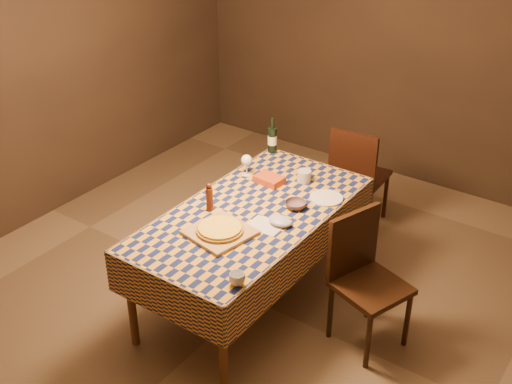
% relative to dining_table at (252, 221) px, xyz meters
% --- Properties ---
extents(room, '(5.00, 5.10, 2.70)m').
position_rel_dining_table_xyz_m(room, '(0.00, 0.00, 0.66)').
color(room, brown).
rests_on(room, ground).
extents(dining_table, '(0.94, 1.84, 0.77)m').
position_rel_dining_table_xyz_m(dining_table, '(0.00, 0.00, 0.00)').
color(dining_table, brown).
rests_on(dining_table, ground).
extents(cutting_board, '(0.44, 0.44, 0.02)m').
position_rel_dining_table_xyz_m(cutting_board, '(-0.00, -0.35, 0.09)').
color(cutting_board, '#A27F4C').
rests_on(cutting_board, dining_table).
extents(pizza, '(0.36, 0.36, 0.03)m').
position_rel_dining_table_xyz_m(pizza, '(-0.00, -0.35, 0.11)').
color(pizza, '#986619').
rests_on(pizza, cutting_board).
extents(pepper_mill, '(0.06, 0.06, 0.21)m').
position_rel_dining_table_xyz_m(pepper_mill, '(-0.25, -0.15, 0.17)').
color(pepper_mill, '#4E1E12').
rests_on(pepper_mill, dining_table).
extents(bowl, '(0.17, 0.17, 0.05)m').
position_rel_dining_table_xyz_m(bowl, '(0.22, 0.22, 0.10)').
color(bowl, '#5D444E').
rests_on(bowl, dining_table).
extents(wine_glass, '(0.08, 0.08, 0.17)m').
position_rel_dining_table_xyz_m(wine_glass, '(-0.35, 0.42, 0.19)').
color(wine_glass, white).
rests_on(wine_glass, dining_table).
extents(wine_bottle, '(0.09, 0.09, 0.29)m').
position_rel_dining_table_xyz_m(wine_bottle, '(-0.41, 0.86, 0.19)').
color(wine_bottle, black).
rests_on(wine_bottle, dining_table).
extents(deli_tub, '(0.11, 0.11, 0.09)m').
position_rel_dining_table_xyz_m(deli_tub, '(0.06, 0.58, 0.12)').
color(deli_tub, silver).
rests_on(deli_tub, dining_table).
extents(takeout_container, '(0.22, 0.16, 0.05)m').
position_rel_dining_table_xyz_m(takeout_container, '(-0.14, 0.41, 0.10)').
color(takeout_container, '#B24017').
rests_on(takeout_container, dining_table).
extents(white_plate, '(0.27, 0.27, 0.01)m').
position_rel_dining_table_xyz_m(white_plate, '(0.33, 0.44, 0.08)').
color(white_plate, white).
rests_on(white_plate, dining_table).
extents(tumbler, '(0.12, 0.12, 0.08)m').
position_rel_dining_table_xyz_m(tumbler, '(0.40, -0.71, 0.11)').
color(tumbler, silver).
rests_on(tumbler, dining_table).
extents(flour_patch, '(0.23, 0.18, 0.00)m').
position_rel_dining_table_xyz_m(flour_patch, '(0.18, -0.10, 0.08)').
color(flour_patch, silver).
rests_on(flour_patch, dining_table).
extents(flour_bag, '(0.17, 0.13, 0.05)m').
position_rel_dining_table_xyz_m(flour_bag, '(0.25, -0.02, 0.10)').
color(flour_bag, '#A5B2D3').
rests_on(flour_bag, dining_table).
extents(chair_far, '(0.44, 0.45, 0.93)m').
position_rel_dining_table_xyz_m(chair_far, '(0.12, 1.37, -0.17)').
color(chair_far, black).
rests_on(chair_far, ground).
extents(chair_right, '(0.54, 0.54, 0.93)m').
position_rel_dining_table_xyz_m(chair_right, '(0.81, 0.13, -0.17)').
color(chair_right, black).
rests_on(chair_right, ground).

